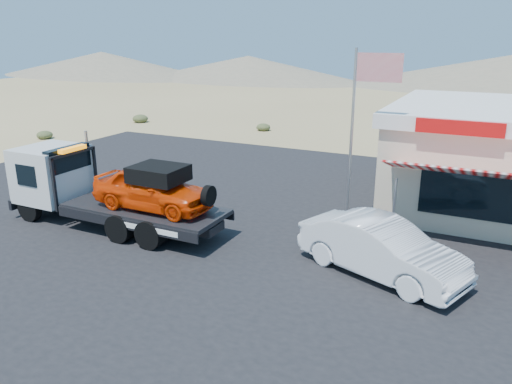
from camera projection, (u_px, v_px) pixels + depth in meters
ground at (161, 247)px, 15.78m from camera, size 120.00×120.00×0.00m
asphalt_lot at (259, 226)px, 17.50m from camera, size 32.00×24.00×0.02m
tow_truck at (109, 187)px, 17.05m from camera, size 7.96×2.36×2.66m
white_sedan at (381, 248)px, 13.71m from camera, size 5.03×3.23×1.56m
flagpole at (359, 119)px, 16.41m from camera, size 1.55×0.10×6.00m
desert_scrub at (73, 142)px, 29.90m from camera, size 24.98×34.84×0.63m
distant_hills at (350, 70)px, 66.49m from camera, size 126.00×48.00×4.20m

